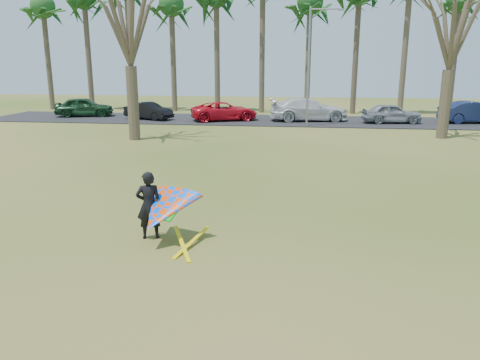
# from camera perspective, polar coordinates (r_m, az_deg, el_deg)

# --- Properties ---
(ground) EXTENTS (100.00, 100.00, 0.00)m
(ground) POSITION_cam_1_polar(r_m,az_deg,el_deg) (12.09, -1.29, -7.39)
(ground) COLOR #2B5212
(ground) RESTS_ON ground
(parking_strip) EXTENTS (46.00, 7.00, 0.06)m
(parking_strip) POSITION_cam_1_polar(r_m,az_deg,el_deg) (36.41, 4.92, 7.25)
(parking_strip) COLOR black
(parking_strip) RESTS_ON ground
(palm_0) EXTENTS (4.84, 4.84, 10.84)m
(palm_0) POSITION_cam_1_polar(r_m,az_deg,el_deg) (48.58, -22.89, 18.79)
(palm_0) COLOR #4E402E
(palm_0) RESTS_ON ground
(palm_3) EXTENTS (4.84, 4.84, 10.84)m
(palm_3) POSITION_cam_1_polar(r_m,az_deg,el_deg) (43.96, -8.37, 20.29)
(palm_3) COLOR #4B3F2D
(palm_3) RESTS_ON ground
(palm_6) EXTENTS (4.84, 4.84, 10.84)m
(palm_6) POSITION_cam_1_polar(r_m,az_deg,el_deg) (42.36, 8.54, 20.52)
(palm_6) COLOR #493B2C
(palm_6) RESTS_ON ground
(palm_9) EXTENTS (4.84, 4.84, 10.84)m
(palm_9) POSITION_cam_1_polar(r_m,az_deg,el_deg) (44.08, 25.27, 19.13)
(palm_9) COLOR #4D3B2E
(palm_9) RESTS_ON ground
(bare_tree_left) EXTENTS (6.60, 6.60, 9.70)m
(bare_tree_left) POSITION_cam_1_polar(r_m,az_deg,el_deg) (27.98, -13.49, 18.95)
(bare_tree_left) COLOR #443929
(bare_tree_left) RESTS_ON ground
(bare_tree_right) EXTENTS (6.27, 6.27, 9.21)m
(bare_tree_right) POSITION_cam_1_polar(r_m,az_deg,el_deg) (30.31, 24.61, 17.04)
(bare_tree_right) COLOR #4A3A2C
(bare_tree_right) RESTS_ON ground
(streetlight) EXTENTS (2.28, 0.18, 8.00)m
(streetlight) POSITION_cam_1_polar(r_m,az_deg,el_deg) (33.10, 8.67, 14.14)
(streetlight) COLOR gray
(streetlight) RESTS_ON ground
(car_0) EXTENTS (4.91, 3.05, 1.56)m
(car_0) POSITION_cam_1_polar(r_m,az_deg,el_deg) (40.77, -18.46, 8.47)
(car_0) COLOR #173A1D
(car_0) RESTS_ON parking_strip
(car_1) EXTENTS (4.22, 2.78, 1.31)m
(car_1) POSITION_cam_1_polar(r_m,az_deg,el_deg) (37.43, -11.10, 8.28)
(car_1) COLOR black
(car_1) RESTS_ON parking_strip
(car_2) EXTENTS (5.55, 4.10, 1.40)m
(car_2) POSITION_cam_1_polar(r_m,az_deg,el_deg) (36.07, -1.92, 8.39)
(car_2) COLOR red
(car_2) RESTS_ON parking_strip
(car_3) EXTENTS (6.18, 3.41, 1.69)m
(car_3) POSITION_cam_1_polar(r_m,az_deg,el_deg) (36.21, 8.36, 8.51)
(car_3) COLOR silver
(car_3) RESTS_ON parking_strip
(car_4) EXTENTS (4.36, 2.23, 1.42)m
(car_4) POSITION_cam_1_polar(r_m,az_deg,el_deg) (36.23, 18.00, 7.75)
(car_4) COLOR gray
(car_4) RESTS_ON parking_strip
(car_5) EXTENTS (4.97, 2.37, 1.57)m
(car_5) POSITION_cam_1_polar(r_m,az_deg,el_deg) (38.49, 26.58, 7.41)
(car_5) COLOR #18224A
(car_5) RESTS_ON parking_strip
(kite_flyer) EXTENTS (2.13, 2.39, 2.02)m
(kite_flyer) POSITION_cam_1_polar(r_m,az_deg,el_deg) (11.90, -9.55, -3.60)
(kite_flyer) COLOR black
(kite_flyer) RESTS_ON ground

